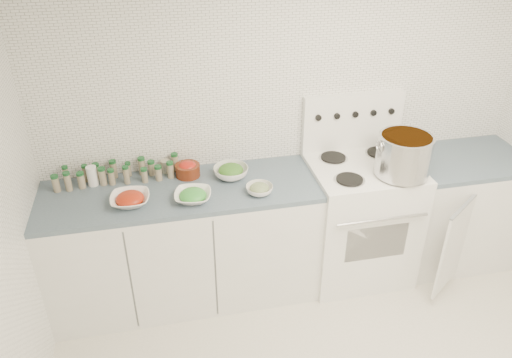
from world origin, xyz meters
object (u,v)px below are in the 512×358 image
object	(u,v)px
stove	(358,216)
stock_pot	(404,154)
bowl_tomato	(130,199)
bowl_snowpea	(193,196)

from	to	relation	value
stove	stock_pot	xyz separation A→B (m)	(0.19, -0.18, 0.60)
bowl_tomato	bowl_snowpea	world-z (taller)	bowl_tomato
stove	stock_pot	world-z (taller)	stove
stove	stock_pot	bearing A→B (deg)	-42.76
bowl_snowpea	stove	bearing A→B (deg)	6.61
stove	bowl_tomato	distance (m)	1.68
stove	stock_pot	size ratio (longest dim) A/B	3.51
bowl_tomato	bowl_snowpea	bearing A→B (deg)	-6.04
bowl_tomato	bowl_snowpea	distance (m)	0.39
stove	bowl_snowpea	size ratio (longest dim) A/B	4.95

